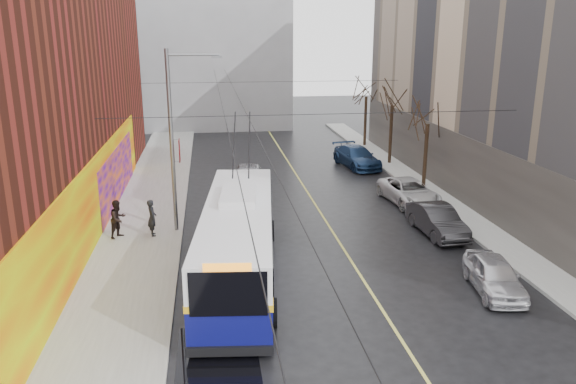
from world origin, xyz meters
The scene contains 21 objects.
ground centered at (0.00, 0.00, 0.00)m, with size 140.00×140.00×0.00m, color black.
sidewalk_left centered at (-8.00, 12.00, 0.07)m, with size 4.00×60.00×0.15m, color gray.
sidewalk_right centered at (9.00, 12.00, 0.07)m, with size 2.00×60.00×0.15m, color gray.
lane_line centered at (1.50, 14.00, 0.00)m, with size 0.12×50.00×0.01m, color #BFB74C.
building_right centered at (16.99, 14.00, 7.99)m, with size 14.06×36.00×16.00m.
building_far centered at (-6.00, 44.99, 9.02)m, with size 20.50×12.10×18.00m.
streetlight_pole centered at (-6.14, 10.00, 4.85)m, with size 2.65×0.60×9.00m.
catenary_wires centered at (-2.54, 14.77, 6.25)m, with size 18.00×60.00×0.22m.
tree_near centered at (9.00, 16.00, 4.98)m, with size 3.20×3.20×6.40m.
tree_mid centered at (9.00, 23.00, 5.25)m, with size 3.20×3.20×6.68m.
tree_far centered at (9.00, 30.00, 5.14)m, with size 3.20×3.20×6.57m.
puddle centered at (-4.50, -1.61, 0.00)m, with size 2.52×3.83×0.01m, color black.
pigeons_flying centered at (-2.11, 9.62, 6.90)m, with size 4.13×3.95×1.20m.
trolleybus centered at (-3.48, 4.23, 1.66)m, with size 3.96×12.73×5.96m.
parked_car_a centered at (6.22, 1.50, 0.68)m, with size 1.61×3.99×1.36m, color silver.
parked_car_b centered at (6.55, 7.91, 0.73)m, with size 1.55×4.45×1.47m, color #29282B.
parked_car_c centered at (7.00, 13.17, 0.70)m, with size 2.33×5.06×1.41m, color silver.
parked_car_d centered at (6.32, 22.53, 0.77)m, with size 2.16×5.30×1.54m, color navy.
following_car centered at (-2.11, 17.29, 0.83)m, with size 1.96×4.87×1.66m, color #A09FA4.
pedestrian_a centered at (-7.40, 9.34, 1.05)m, with size 0.66×0.43×1.80m, color black.
pedestrian_b centered at (-8.99, 9.31, 1.08)m, with size 0.90×0.70×1.86m, color black.
Camera 1 is at (-4.49, -17.13, 9.75)m, focal length 35.00 mm.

